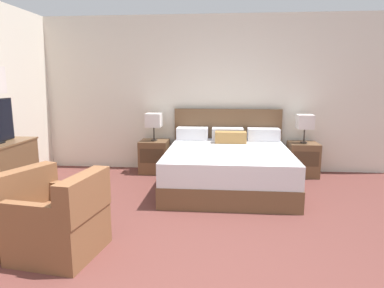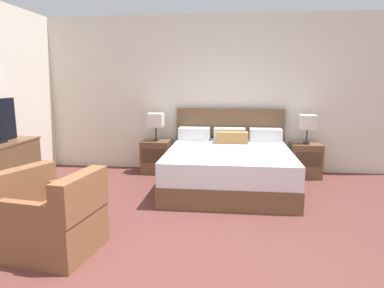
{
  "view_description": "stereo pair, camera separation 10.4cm",
  "coord_description": "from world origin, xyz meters",
  "px_view_note": "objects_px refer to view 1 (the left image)",
  "views": [
    {
      "loc": [
        0.29,
        -2.38,
        1.56
      ],
      "look_at": [
        -0.1,
        1.96,
        0.75
      ],
      "focal_mm": 32.0,
      "sensor_mm": 36.0,
      "label": 1
    },
    {
      "loc": [
        0.39,
        -2.37,
        1.56
      ],
      "look_at": [
        -0.1,
        1.96,
        0.75
      ],
      "focal_mm": 32.0,
      "sensor_mm": 36.0,
      "label": 2
    }
  ],
  "objects_px": {
    "armchair_by_window": "(10,214)",
    "nightstand_right": "(303,159)",
    "bed": "(228,165)",
    "nightstand_left": "(154,156)",
    "armchair_companion": "(63,224)",
    "table_lamp_left": "(154,121)",
    "table_lamp_right": "(305,122)"
  },
  "relations": [
    {
      "from": "armchair_by_window",
      "to": "nightstand_right",
      "type": "bearing_deg",
      "value": 38.63
    },
    {
      "from": "bed",
      "to": "nightstand_left",
      "type": "distance_m",
      "value": 1.43
    },
    {
      "from": "nightstand_left",
      "to": "armchair_companion",
      "type": "xyz_separation_m",
      "value": [
        -0.26,
        -2.89,
        0.01
      ]
    },
    {
      "from": "nightstand_left",
      "to": "table_lamp_left",
      "type": "distance_m",
      "value": 0.62
    },
    {
      "from": "nightstand_left",
      "to": "nightstand_right",
      "type": "bearing_deg",
      "value": 0.0
    },
    {
      "from": "bed",
      "to": "nightstand_left",
      "type": "height_order",
      "value": "bed"
    },
    {
      "from": "table_lamp_left",
      "to": "table_lamp_right",
      "type": "distance_m",
      "value": 2.5
    },
    {
      "from": "nightstand_left",
      "to": "table_lamp_right",
      "type": "bearing_deg",
      "value": 0.03
    },
    {
      "from": "armchair_companion",
      "to": "table_lamp_right",
      "type": "bearing_deg",
      "value": 46.4
    },
    {
      "from": "table_lamp_right",
      "to": "armchair_by_window",
      "type": "bearing_deg",
      "value": -141.35
    },
    {
      "from": "nightstand_left",
      "to": "armchair_companion",
      "type": "bearing_deg",
      "value": -95.07
    },
    {
      "from": "table_lamp_right",
      "to": "armchair_by_window",
      "type": "height_order",
      "value": "table_lamp_right"
    },
    {
      "from": "armchair_by_window",
      "to": "bed",
      "type": "bearing_deg",
      "value": 43.17
    },
    {
      "from": "bed",
      "to": "armchair_by_window",
      "type": "distance_m",
      "value": 2.92
    },
    {
      "from": "nightstand_left",
      "to": "armchair_companion",
      "type": "distance_m",
      "value": 2.9
    },
    {
      "from": "armchair_companion",
      "to": "nightstand_right",
      "type": "bearing_deg",
      "value": 46.39
    },
    {
      "from": "bed",
      "to": "table_lamp_right",
      "type": "height_order",
      "value": "bed"
    },
    {
      "from": "table_lamp_right",
      "to": "armchair_companion",
      "type": "xyz_separation_m",
      "value": [
        -2.75,
        -2.89,
        -0.61
      ]
    },
    {
      "from": "table_lamp_left",
      "to": "bed",
      "type": "bearing_deg",
      "value": -29.37
    },
    {
      "from": "table_lamp_left",
      "to": "nightstand_left",
      "type": "bearing_deg",
      "value": -90.0
    },
    {
      "from": "nightstand_right",
      "to": "armchair_companion",
      "type": "distance_m",
      "value": 3.99
    },
    {
      "from": "table_lamp_right",
      "to": "armchair_companion",
      "type": "distance_m",
      "value": 4.04
    },
    {
      "from": "nightstand_right",
      "to": "table_lamp_right",
      "type": "xyz_separation_m",
      "value": [
        0.0,
        0.0,
        0.62
      ]
    },
    {
      "from": "nightstand_right",
      "to": "table_lamp_left",
      "type": "distance_m",
      "value": 2.57
    },
    {
      "from": "bed",
      "to": "table_lamp_right",
      "type": "xyz_separation_m",
      "value": [
        1.25,
        0.7,
        0.58
      ]
    },
    {
      "from": "nightstand_left",
      "to": "table_lamp_left",
      "type": "xyz_separation_m",
      "value": [
        -0.0,
        0.0,
        0.62
      ]
    },
    {
      "from": "table_lamp_left",
      "to": "armchair_by_window",
      "type": "bearing_deg",
      "value": -108.12
    },
    {
      "from": "nightstand_right",
      "to": "armchair_by_window",
      "type": "distance_m",
      "value": 4.33
    },
    {
      "from": "nightstand_right",
      "to": "table_lamp_left",
      "type": "height_order",
      "value": "table_lamp_left"
    },
    {
      "from": "bed",
      "to": "nightstand_right",
      "type": "bearing_deg",
      "value": 29.33
    },
    {
      "from": "bed",
      "to": "nightstand_right",
      "type": "distance_m",
      "value": 1.43
    },
    {
      "from": "nightstand_right",
      "to": "table_lamp_left",
      "type": "bearing_deg",
      "value": 179.97
    }
  ]
}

